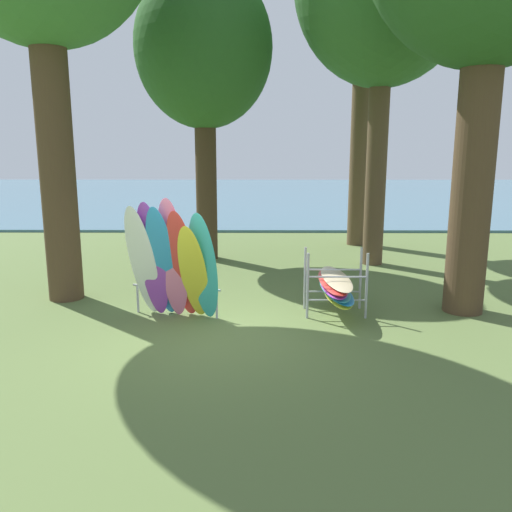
% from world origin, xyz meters
% --- Properties ---
extents(ground_plane, '(80.00, 80.00, 0.00)m').
position_xyz_m(ground_plane, '(0.00, 0.00, 0.00)').
color(ground_plane, '#566B38').
extents(lake_water, '(80.00, 36.00, 0.10)m').
position_xyz_m(lake_water, '(0.00, 29.22, 0.05)').
color(lake_water, '#477084').
rests_on(lake_water, ground).
extents(tree_mid_behind, '(3.34, 3.34, 9.48)m').
position_xyz_m(tree_mid_behind, '(4.05, 8.73, 7.32)').
color(tree_mid_behind, brown).
rests_on(tree_mid_behind, ground).
extents(tree_far_right_back, '(3.77, 3.77, 8.03)m').
position_xyz_m(tree_far_right_back, '(-0.75, 6.42, 5.77)').
color(tree_far_right_back, '#42301E').
rests_on(tree_far_right_back, ground).
extents(leaning_board_pile, '(1.83, 1.03, 2.31)m').
position_xyz_m(leaning_board_pile, '(-0.81, 0.75, 1.06)').
color(leaning_board_pile, white).
rests_on(leaning_board_pile, ground).
extents(board_storage_rack, '(1.15, 2.13, 1.25)m').
position_xyz_m(board_storage_rack, '(2.25, 1.17, 0.55)').
color(board_storage_rack, '#9EA0A5').
rests_on(board_storage_rack, ground).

